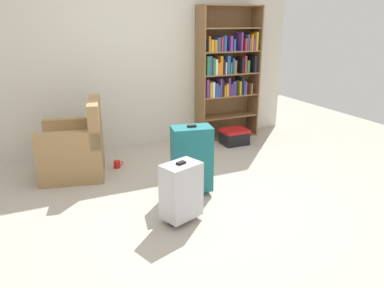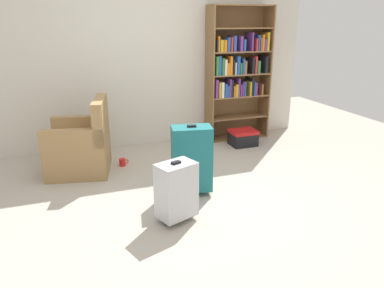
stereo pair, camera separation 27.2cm
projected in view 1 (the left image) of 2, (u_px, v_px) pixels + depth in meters
name	position (u px, v px, depth m)	size (l,w,h in m)	color
ground_plane	(200.00, 198.00, 3.85)	(8.38, 8.38, 0.00)	#B2A899
back_wall	(140.00, 55.00, 5.17)	(4.79, 0.10, 2.60)	beige
bookshelf	(226.00, 71.00, 5.55)	(0.96, 0.33, 1.97)	brown
armchair	(76.00, 149.00, 4.33)	(0.83, 0.83, 0.90)	#9E7A4C
mug	(117.00, 164.00, 4.61)	(0.12, 0.08, 0.10)	red
storage_box	(234.00, 136.00, 5.48)	(0.38, 0.31, 0.23)	black
suitcase_teal	(192.00, 159.00, 3.83)	(0.45, 0.32, 0.76)	#19666B
suitcase_silver	(181.00, 191.00, 3.31)	(0.40, 0.33, 0.59)	#B7BABF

